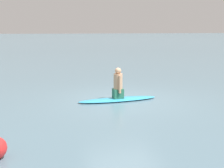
% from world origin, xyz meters
% --- Properties ---
extents(ground_plane, '(400.00, 400.00, 0.00)m').
position_xyz_m(ground_plane, '(0.00, 0.00, 0.00)').
color(ground_plane, slate).
extents(surfboard, '(0.66, 2.75, 0.09)m').
position_xyz_m(surfboard, '(-0.05, 0.23, 0.05)').
color(surfboard, '#339EC6').
rests_on(surfboard, ground).
extents(person_paddler, '(0.45, 0.34, 1.03)m').
position_xyz_m(person_paddler, '(-0.05, 0.23, 0.56)').
color(person_paddler, '#26664C').
rests_on(person_paddler, surfboard).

